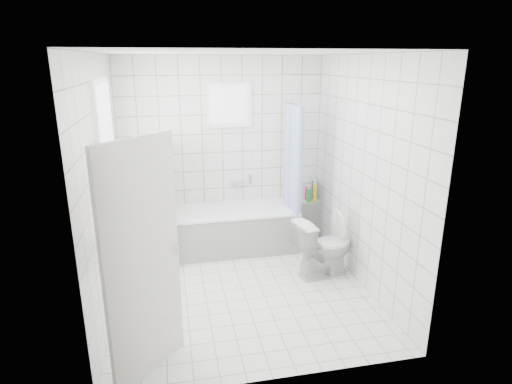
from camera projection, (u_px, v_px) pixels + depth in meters
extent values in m
plane|color=white|center=(242.00, 289.00, 4.94)|extent=(3.00, 3.00, 0.00)
plane|color=white|center=(240.00, 52.00, 4.18)|extent=(3.00, 3.00, 0.00)
cube|color=white|center=(223.00, 152.00, 5.96)|extent=(2.80, 0.02, 2.60)
cube|color=white|center=(276.00, 234.00, 3.16)|extent=(2.80, 0.02, 2.60)
cube|color=white|center=(104.00, 188.00, 4.29)|extent=(0.02, 3.00, 2.60)
cube|color=white|center=(363.00, 174.00, 4.83)|extent=(0.02, 3.00, 2.60)
cube|color=white|center=(109.00, 152.00, 4.49)|extent=(0.01, 0.90, 1.40)
cube|color=white|center=(230.00, 105.00, 5.75)|extent=(0.50, 0.01, 0.50)
cube|color=white|center=(120.00, 218.00, 4.72)|extent=(0.18, 1.02, 0.08)
cube|color=silver|center=(143.00, 263.00, 3.35)|extent=(0.56, 0.63, 2.00)
cube|color=white|center=(235.00, 230.00, 5.93)|extent=(1.66, 0.75, 0.55)
cube|color=white|center=(234.00, 210.00, 5.85)|extent=(1.68, 0.77, 0.03)
cube|color=white|center=(166.00, 203.00, 5.57)|extent=(0.15, 0.85, 1.50)
cube|color=white|center=(311.00, 217.00, 6.40)|extent=(0.40, 0.24, 0.55)
imported|color=white|center=(324.00, 247.00, 5.16)|extent=(0.78, 0.54, 0.73)
cylinder|color=silver|center=(292.00, 103.00, 5.55)|extent=(0.02, 0.80, 0.02)
cube|color=silver|center=(237.00, 183.00, 6.10)|extent=(0.18, 0.06, 0.06)
imported|color=silver|center=(120.00, 209.00, 4.65)|extent=(0.17, 0.17, 0.16)
imported|color=#36E2F6|center=(118.00, 213.00, 4.49)|extent=(0.09, 0.08, 0.17)
imported|color=#EA5B93|center=(116.00, 214.00, 4.30)|extent=(0.15, 0.15, 0.29)
imported|color=#B75BAD|center=(122.00, 198.00, 4.97)|extent=(0.10, 0.10, 0.19)
imported|color=#B9BAC0|center=(120.00, 200.00, 4.77)|extent=(0.13, 0.13, 0.27)
cylinder|color=#EE1C45|center=(307.00, 193.00, 6.30)|extent=(0.06, 0.06, 0.21)
cylinder|color=green|center=(309.00, 195.00, 6.22)|extent=(0.06, 0.06, 0.20)
cylinder|color=blue|center=(314.00, 190.00, 6.33)|extent=(0.06, 0.06, 0.28)
cylinder|color=yellow|center=(315.00, 192.00, 6.22)|extent=(0.06, 0.06, 0.27)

